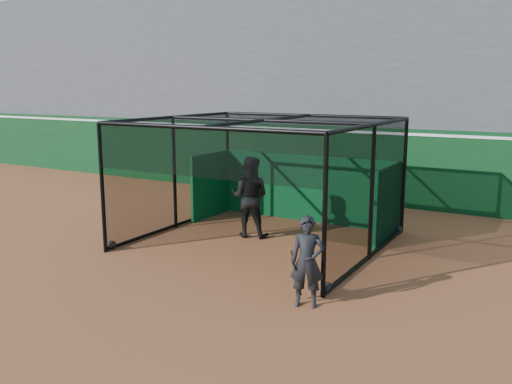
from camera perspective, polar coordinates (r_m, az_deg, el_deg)
The scene contains 6 objects.
ground at distance 11.63m, azimuth -7.67°, elevation -8.13°, with size 120.00×120.00×0.00m, color brown.
outfield_wall at distance 18.61m, azimuth 8.49°, elevation 3.16°, with size 50.00×0.50×2.50m.
grandstand at distance 22.00m, azimuth 12.49°, elevation 12.55°, with size 50.00×7.85×8.95m.
batting_cage at distance 13.24m, azimuth 0.77°, elevation 1.03°, with size 5.58×5.32×3.00m.
batter at distance 13.81m, azimuth -0.66°, elevation -0.52°, with size 1.00×0.78×2.07m, color black.
on_deck_player at distance 9.52m, azimuth 5.40°, elevation -7.33°, with size 0.69×0.57×1.62m.
Camera 1 is at (6.81, -8.63, 3.80)m, focal length 38.00 mm.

